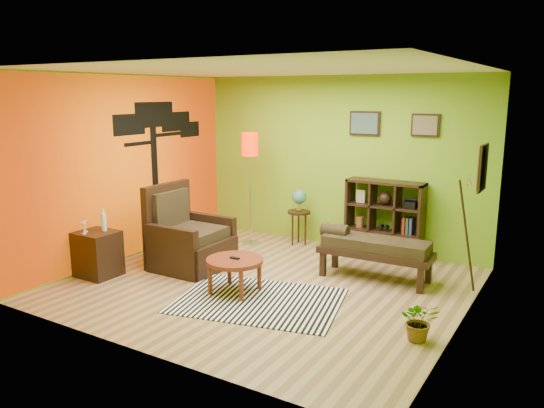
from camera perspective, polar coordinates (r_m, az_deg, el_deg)
The scene contains 11 objects.
ground at distance 7.19m, azimuth -0.62°, elevation -8.64°, with size 5.00×5.00×0.00m, color tan.
room_shell at distance 6.84m, azimuth -1.26°, elevation 5.83°, with size 5.04×4.54×2.82m.
zebra_rug at distance 6.65m, azimuth -1.44°, elevation -10.34°, with size 1.99×1.43×0.01m, color white.
coffee_table at distance 6.81m, azimuth -4.03°, elevation -6.40°, with size 0.73×0.73×0.47m.
armchair at distance 7.89m, azimuth -9.08°, elevation -4.10°, with size 1.02×1.03×1.22m.
side_cabinet at distance 7.81m, azimuth -18.24°, elevation -5.07°, with size 0.54×0.49×0.95m.
floor_lamp at distance 8.75m, azimuth -2.39°, elevation 5.34°, with size 0.28×0.28×1.88m.
globe_table at distance 8.86m, azimuth 2.93°, elevation 0.09°, with size 0.39×0.39×0.94m.
cube_shelf at distance 8.41m, azimuth 12.07°, elevation -1.59°, with size 1.20×0.35×1.20m.
bench at distance 7.39m, azimuth 10.76°, elevation -4.56°, with size 1.57×0.60×0.71m.
potted_plant at distance 5.82m, azimuth 15.56°, elevation -12.42°, with size 0.39×0.43×0.34m, color #26661E.
Camera 1 is at (3.56, -5.72, 2.52)m, focal length 35.00 mm.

